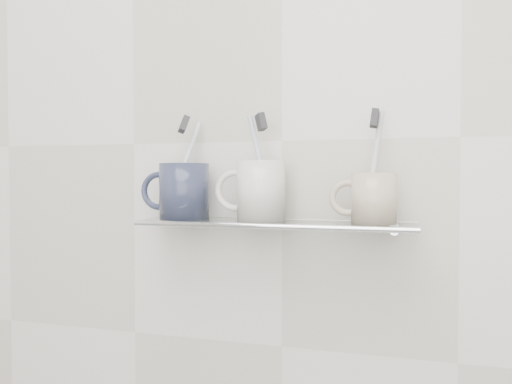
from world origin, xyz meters
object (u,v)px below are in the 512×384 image
(shelf_glass, at_px, (274,223))
(mug_right, at_px, (374,198))
(mug_center, at_px, (261,191))
(mug_left, at_px, (184,191))

(shelf_glass, bearing_deg, mug_right, 1.63)
(mug_center, bearing_deg, mug_left, -179.58)
(mug_left, xyz_separation_m, mug_center, (0.15, 0.00, 0.00))
(shelf_glass, xyz_separation_m, mug_center, (-0.03, 0.00, 0.06))
(mug_left, relative_size, mug_center, 0.97)
(shelf_glass, distance_m, mug_center, 0.06)
(mug_center, relative_size, mug_right, 1.26)
(mug_center, distance_m, mug_right, 0.20)
(shelf_glass, relative_size, mug_left, 4.70)
(shelf_glass, distance_m, mug_right, 0.18)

